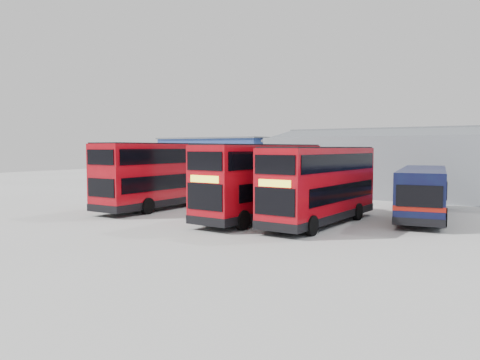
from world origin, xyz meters
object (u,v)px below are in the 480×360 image
(office_block, at_px, (226,162))
(double_decker_centre, at_px, (262,182))
(double_decker_right, at_px, (321,186))
(double_decker_left, at_px, (161,176))
(maintenance_shed, at_px, (456,166))
(panel_van, at_px, (167,174))
(single_decker_blue, at_px, (423,193))

(office_block, bearing_deg, double_decker_centre, -49.04)
(double_decker_right, bearing_deg, double_decker_centre, -172.60)
(office_block, xyz_separation_m, double_decker_left, (6.81, -16.91, -0.38))
(maintenance_shed, height_order, double_decker_right, maintenance_shed)
(double_decker_centre, bearing_deg, panel_van, 147.40)
(single_decker_blue, xyz_separation_m, panel_van, (-27.10, 7.44, -0.10))
(maintenance_shed, bearing_deg, panel_van, -167.27)
(office_block, xyz_separation_m, maintenance_shed, (22.00, 2.01, 0.02))
(maintenance_shed, bearing_deg, double_decker_right, -100.58)
(double_decker_centre, bearing_deg, maintenance_shed, 71.42)
(office_block, bearing_deg, single_decker_blue, -26.99)
(double_decker_centre, distance_m, double_decker_right, 3.52)
(double_decker_left, xyz_separation_m, double_decker_right, (11.67, 0.06, -0.13))
(office_block, relative_size, double_decker_right, 1.25)
(maintenance_shed, height_order, single_decker_blue, maintenance_shed)
(double_decker_right, xyz_separation_m, single_decker_blue, (4.00, 5.40, -0.63))
(maintenance_shed, relative_size, double_decker_centre, 2.98)
(panel_van, bearing_deg, double_decker_centre, -28.60)
(double_decker_left, distance_m, panel_van, 17.25)
(double_decker_right, bearing_deg, single_decker_blue, 54.24)
(double_decker_centre, relative_size, double_decker_right, 1.04)
(panel_van, bearing_deg, double_decker_right, -23.61)
(panel_van, bearing_deg, maintenance_shed, 18.19)
(maintenance_shed, distance_m, double_decker_right, 19.19)
(office_block, distance_m, panel_van, 6.24)
(double_decker_right, height_order, single_decker_blue, double_decker_right)
(double_decker_centre, xyz_separation_m, double_decker_right, (3.50, 0.41, -0.07))
(single_decker_blue, bearing_deg, double_decker_left, 8.20)
(maintenance_shed, relative_size, panel_van, 5.41)
(office_block, relative_size, double_decker_left, 1.17)
(maintenance_shed, bearing_deg, double_decker_left, -128.77)
(office_block, bearing_deg, panel_van, -139.05)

